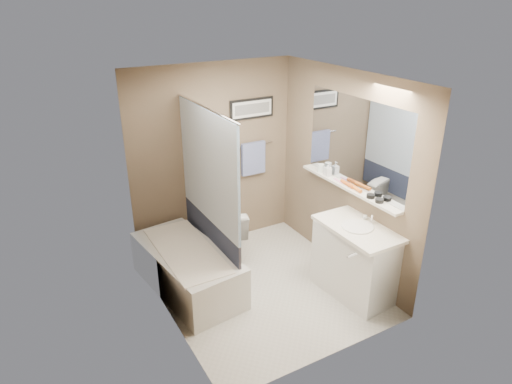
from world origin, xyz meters
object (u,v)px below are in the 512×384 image
hair_brush_front (355,188)px  glass_jar (321,168)px  toilet (230,231)px  vanity (355,262)px  soap_bottle (328,169)px  bathtub (187,269)px  candle_bowl_far (371,196)px  candle_bowl_near (379,201)px  hair_brush_back (347,184)px

hair_brush_front → glass_jar: 0.64m
toilet → vanity: size_ratio=0.76×
toilet → soap_bottle: size_ratio=4.41×
bathtub → toilet: 0.86m
glass_jar → soap_bottle: soap_bottle is taller
candle_bowl_far → hair_brush_front: size_ratio=0.41×
candle_bowl_near → glass_jar: (0.00, 1.02, 0.03)m
bathtub → soap_bottle: 2.03m
bathtub → toilet: bearing=21.8°
vanity → hair_brush_back: (0.19, 0.45, 0.74)m
candle_bowl_far → glass_jar: bearing=90.0°
candle_bowl_far → hair_brush_front: (0.00, 0.25, 0.00)m
vanity → candle_bowl_near: 0.76m
candle_bowl_far → hair_brush_front: hair_brush_front is taller
bathtub → soap_bottle: (1.79, -0.19, 0.94)m
toilet → glass_jar: glass_jar is taller
hair_brush_front → soap_bottle: 0.50m
bathtub → hair_brush_back: size_ratio=6.82×
candle_bowl_far → soap_bottle: 0.75m
vanity → candle_bowl_far: size_ratio=10.00×
hair_brush_front → soap_bottle: (0.00, 0.50, 0.06)m
vanity → candle_bowl_near: bearing=-26.2°
glass_jar → bathtub: bearing=178.4°
bathtub → candle_bowl_near: (1.79, -1.07, 0.89)m
toilet → hair_brush_back: 1.62m
candle_bowl_near → hair_brush_back: hair_brush_back is taller
glass_jar → candle_bowl_far: bearing=-90.0°
hair_brush_back → glass_jar: bearing=90.0°
vanity → bathtub: bearing=143.1°
bathtub → vanity: 1.89m
toilet → hair_brush_back: (1.04, -0.96, 0.79)m
bathtub → hair_brush_front: size_ratio=6.82×
toilet → hair_brush_front: 1.71m
candle_bowl_far → bathtub: bearing=152.4°
toilet → candle_bowl_near: candle_bowl_near is taller
glass_jar → soap_bottle: size_ratio=0.64×
hair_brush_back → soap_bottle: size_ratio=1.42×
hair_brush_front → hair_brush_back: bearing=90.0°
toilet → vanity: bearing=137.6°
glass_jar → soap_bottle: 0.14m
hair_brush_back → candle_bowl_near: bearing=-90.0°
candle_bowl_far → hair_brush_back: (0.00, 0.39, 0.00)m
glass_jar → toilet: bearing=155.8°
bathtub → toilet: size_ratio=2.19×
hair_brush_front → candle_bowl_near: bearing=-90.0°
soap_bottle → hair_brush_front: bearing=-90.0°
toilet → glass_jar: bearing=172.3°
candle_bowl_far → glass_jar: glass_jar is taller
candle_bowl_near → bathtub: bearing=149.1°
hair_brush_front → hair_brush_back: 0.14m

